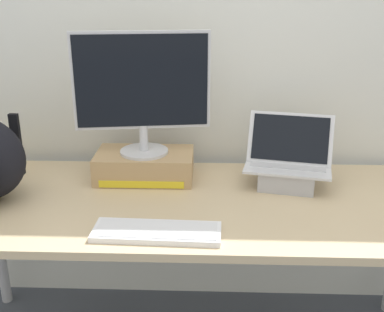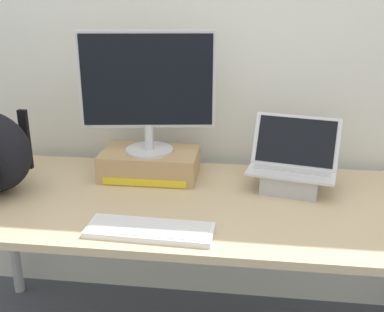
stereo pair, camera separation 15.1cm
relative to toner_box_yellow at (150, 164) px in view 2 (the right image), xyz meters
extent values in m
cube|color=silver|center=(0.21, 0.29, 0.49)|extent=(7.00, 0.10, 2.60)
cube|color=tan|center=(0.21, -0.21, -0.07)|extent=(2.05, 0.80, 0.03)
cylinder|color=#B2B2B7|center=(-0.75, 0.13, -0.45)|extent=(0.05, 0.05, 0.72)
cube|color=tan|center=(0.00, 0.00, 0.00)|extent=(0.41, 0.24, 0.11)
cube|color=yellow|center=(0.00, -0.12, -0.04)|extent=(0.35, 0.00, 0.03)
cylinder|color=silver|center=(0.00, 0.00, 0.06)|extent=(0.20, 0.20, 0.01)
cylinder|color=silver|center=(0.00, 0.00, 0.12)|extent=(0.04, 0.04, 0.11)
cube|color=silver|center=(0.00, 0.00, 0.36)|extent=(0.55, 0.09, 0.39)
cube|color=black|center=(0.00, -0.01, 0.36)|extent=(0.52, 0.08, 0.37)
cube|color=#ADADB2|center=(0.60, -0.06, -0.02)|extent=(0.26, 0.24, 0.08)
cube|color=silver|center=(0.60, -0.06, 0.03)|extent=(0.38, 0.28, 0.01)
cube|color=#B7B7BC|center=(0.60, -0.04, 0.03)|extent=(0.32, 0.18, 0.00)
cube|color=silver|center=(0.61, 0.00, 0.13)|extent=(0.36, 0.17, 0.20)
cube|color=black|center=(0.61, -0.01, 0.13)|extent=(0.32, 0.15, 0.17)
cube|color=white|center=(0.10, -0.49, -0.05)|extent=(0.43, 0.16, 0.02)
cube|color=silver|center=(0.10, -0.49, -0.04)|extent=(0.41, 0.14, 0.00)
cube|color=black|center=(-0.49, -0.11, 0.13)|extent=(0.04, 0.02, 0.25)
sphere|color=gold|center=(-0.66, 0.06, 0.00)|extent=(0.12, 0.12, 0.12)
sphere|color=black|center=(-0.68, 0.01, 0.02)|extent=(0.02, 0.02, 0.02)
sphere|color=black|center=(-0.64, 0.01, 0.02)|extent=(0.02, 0.02, 0.02)
camera|label=1|loc=(0.27, -1.89, 0.74)|focal=44.83mm
camera|label=2|loc=(0.42, -1.88, 0.74)|focal=44.83mm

